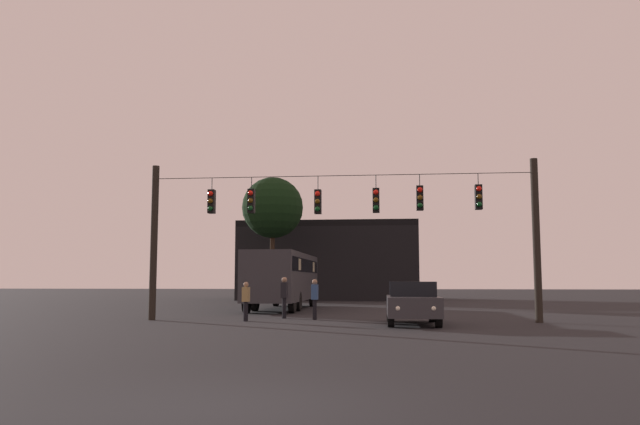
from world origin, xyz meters
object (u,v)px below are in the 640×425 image
car_near_right (412,302)px  pedestrian_crossing_center (284,295)px  pedestrian_crossing_left (315,297)px  city_bus (284,275)px  pedestrian_crossing_right (246,299)px  tree_left_silhouette (273,208)px

car_near_right → pedestrian_crossing_center: pedestrian_crossing_center is taller
pedestrian_crossing_left → city_bus: bearing=107.0°
pedestrian_crossing_left → pedestrian_crossing_right: pedestrian_crossing_left is taller
pedestrian_crossing_center → pedestrian_crossing_right: size_ratio=1.13×
pedestrian_crossing_center → pedestrian_crossing_right: pedestrian_crossing_center is taller
pedestrian_crossing_left → tree_left_silhouette: tree_left_silhouette is taller
car_near_right → pedestrian_crossing_center: bearing=148.6°
city_bus → tree_left_silhouette: size_ratio=1.23×
pedestrian_crossing_center → tree_left_silhouette: size_ratio=0.19×
pedestrian_crossing_left → pedestrian_crossing_center: 1.52m
city_bus → pedestrian_crossing_right: city_bus is taller
pedestrian_crossing_right → tree_left_silhouette: bearing=97.5°
city_bus → pedestrian_crossing_left: bearing=-73.0°
city_bus → pedestrian_crossing_left: 9.38m
pedestrian_crossing_left → tree_left_silhouette: bearing=105.3°
city_bus → tree_left_silhouette: bearing=103.8°
pedestrian_crossing_center → pedestrian_crossing_left: bearing=-27.2°
car_near_right → pedestrian_crossing_center: 6.04m
city_bus → pedestrian_crossing_right: bearing=-88.9°
pedestrian_crossing_left → pedestrian_crossing_right: size_ratio=1.07×
pedestrian_crossing_center → city_bus: bearing=99.5°
pedestrian_crossing_right → city_bus: bearing=91.1°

